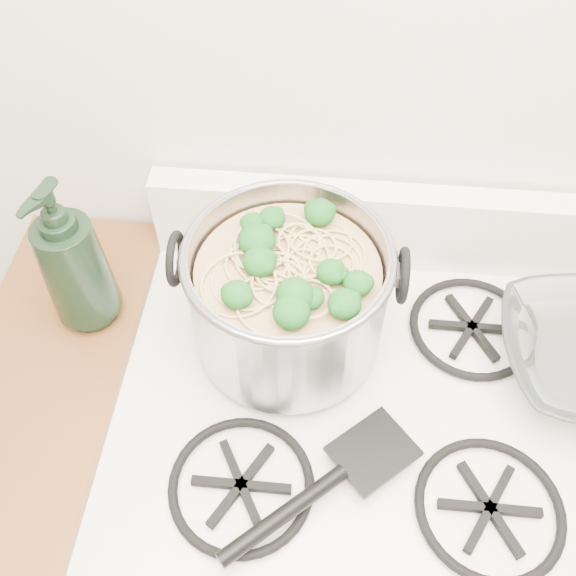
{
  "coord_description": "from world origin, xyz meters",
  "views": [
    {
      "loc": [
        -0.07,
        0.79,
        1.78
      ],
      "look_at": [
        -0.13,
        1.37,
        1.04
      ],
      "focal_mm": 40.0,
      "sensor_mm": 36.0,
      "label": 1
    }
  ],
  "objects_px": {
    "spatula": "(374,449)",
    "bottle": "(71,257)",
    "stock_pot": "(288,296)",
    "gas_range": "(344,510)"
  },
  "relations": [
    {
      "from": "stock_pot",
      "to": "spatula",
      "type": "distance_m",
      "value": 0.25
    },
    {
      "from": "spatula",
      "to": "bottle",
      "type": "relative_size",
      "value": 1.11
    },
    {
      "from": "stock_pot",
      "to": "spatula",
      "type": "bearing_deg",
      "value": -54.01
    },
    {
      "from": "gas_range",
      "to": "stock_pot",
      "type": "xyz_separation_m",
      "value": [
        -0.13,
        0.11,
        0.58
      ]
    },
    {
      "from": "stock_pot",
      "to": "spatula",
      "type": "relative_size",
      "value": 1.08
    },
    {
      "from": "spatula",
      "to": "gas_range",
      "type": "bearing_deg",
      "value": 145.22
    },
    {
      "from": "gas_range",
      "to": "spatula",
      "type": "relative_size",
      "value": 2.98
    },
    {
      "from": "stock_pot",
      "to": "spatula",
      "type": "xyz_separation_m",
      "value": [
        0.14,
        -0.19,
        -0.09
      ]
    },
    {
      "from": "gas_range",
      "to": "spatula",
      "type": "xyz_separation_m",
      "value": [
        0.01,
        -0.09,
        0.5
      ]
    },
    {
      "from": "spatula",
      "to": "bottle",
      "type": "xyz_separation_m",
      "value": [
        -0.47,
        0.2,
        0.12
      ]
    }
  ]
}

